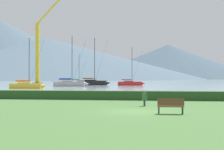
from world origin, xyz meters
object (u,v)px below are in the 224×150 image
object	(u,v)px
sailboat_slip_2	(93,82)
dock_crane	(39,57)
sailboat_slip_4	(130,83)
sailboat_slip_3	(27,85)
sailboat_slip_7	(70,83)
sailboat_slip_0	(78,82)
person_seated_viewer	(144,97)
park_bench_near_path	(171,105)

from	to	relation	value
sailboat_slip_2	dock_crane	distance (m)	17.10
sailboat_slip_2	dock_crane	world-z (taller)	dock_crane
sailboat_slip_4	dock_crane	size ratio (longest dim) A/B	0.46
sailboat_slip_3	sailboat_slip_7	world-z (taller)	sailboat_slip_7
sailboat_slip_4	sailboat_slip_7	distance (m)	17.81
sailboat_slip_3	sailboat_slip_4	distance (m)	32.86
sailboat_slip_2	sailboat_slip_3	distance (m)	30.05
sailboat_slip_0	sailboat_slip_7	bearing A→B (deg)	-80.74
sailboat_slip_4	dock_crane	bearing A→B (deg)	-169.95
sailboat_slip_0	dock_crane	size ratio (longest dim) A/B	0.44
sailboat_slip_4	person_seated_viewer	xyz separation A→B (m)	(6.77, -65.17, 0.06)
sailboat_slip_4	person_seated_viewer	distance (m)	65.52
sailboat_slip_3	dock_crane	xyz separation A→B (m)	(-4.64, 18.83, 6.81)
sailboat_slip_4	sailboat_slip_7	bearing A→B (deg)	-150.94
sailboat_slip_7	dock_crane	bearing A→B (deg)	156.16
person_seated_viewer	dock_crane	world-z (taller)	dock_crane
sailboat_slip_2	sailboat_slip_4	bearing A→B (deg)	-6.92
sailboat_slip_0	sailboat_slip_7	world-z (taller)	sailboat_slip_7
sailboat_slip_7	park_bench_near_path	bearing A→B (deg)	-76.04
sailboat_slip_7	person_seated_viewer	distance (m)	57.43
sailboat_slip_4	sailboat_slip_0	bearing A→B (deg)	123.28
sailboat_slip_3	park_bench_near_path	size ratio (longest dim) A/B	6.36
sailboat_slip_3	sailboat_slip_4	size ratio (longest dim) A/B	0.96
person_seated_viewer	park_bench_near_path	bearing A→B (deg)	-77.29
sailboat_slip_0	sailboat_slip_2	distance (m)	20.19
sailboat_slip_2	sailboat_slip_4	xyz separation A→B (m)	(10.66, -1.62, -0.16)
park_bench_near_path	sailboat_slip_0	bearing A→B (deg)	106.10
sailboat_slip_4	person_seated_viewer	bearing A→B (deg)	-95.12
sailboat_slip_0	sailboat_slip_2	world-z (taller)	sailboat_slip_2
sailboat_slip_0	dock_crane	bearing A→B (deg)	-97.52
sailboat_slip_0	sailboat_slip_2	size ratio (longest dim) A/B	0.75
sailboat_slip_2	person_seated_viewer	bearing A→B (deg)	-73.63
sailboat_slip_3	sailboat_slip_7	xyz separation A→B (m)	(4.30, 16.06, 0.12)
sailboat_slip_4	sailboat_slip_7	xyz separation A→B (m)	(-13.62, -11.48, 0.09)
person_seated_viewer	sailboat_slip_2	bearing A→B (deg)	98.99
sailboat_slip_3	person_seated_viewer	bearing A→B (deg)	-61.67
sailboat_slip_2	sailboat_slip_7	xyz separation A→B (m)	(-2.96, -13.10, -0.06)
sailboat_slip_2	sailboat_slip_7	distance (m)	13.43
sailboat_slip_0	dock_crane	distance (m)	29.52
sailboat_slip_2	dock_crane	xyz separation A→B (m)	(-11.90, -10.33, 6.63)
sailboat_slip_2	sailboat_slip_7	world-z (taller)	sailboat_slip_2
person_seated_viewer	sailboat_slip_4	bearing A→B (deg)	90.29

